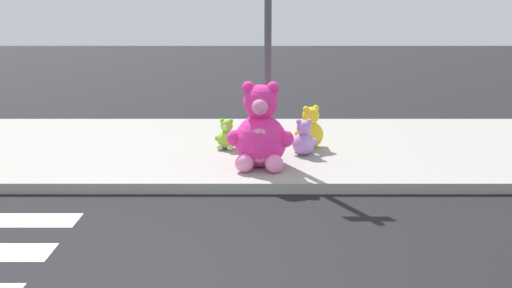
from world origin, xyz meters
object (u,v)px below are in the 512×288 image
(plush_white, at_px, (264,130))
(plush_pink_large, at_px, (262,134))
(plush_lime, at_px, (228,137))
(plush_lavender, at_px, (305,140))
(plush_yellow, at_px, (311,130))
(sign_pole, at_px, (269,48))
(plush_brown, at_px, (258,134))

(plush_white, bearing_deg, plush_pink_large, -91.96)
(plush_white, xyz_separation_m, plush_lime, (-0.61, -0.60, 0.01))
(plush_pink_large, distance_m, plush_lavender, 1.03)
(plush_lavender, height_order, plush_yellow, plush_yellow)
(sign_pole, relative_size, plush_white, 6.67)
(plush_lavender, bearing_deg, plush_yellow, 74.08)
(plush_pink_large, height_order, plush_lavender, plush_pink_large)
(plush_lavender, bearing_deg, plush_pink_large, -134.14)
(sign_pole, height_order, plush_brown, sign_pole)
(plush_pink_large, xyz_separation_m, plush_yellow, (0.83, 1.20, -0.22))
(plush_white, bearing_deg, plush_lavender, -56.53)
(plush_lavender, height_order, plush_brown, plush_brown)
(plush_pink_large, relative_size, plush_white, 2.63)
(plush_lavender, distance_m, plush_brown, 0.87)
(plush_brown, relative_size, plush_lime, 1.17)
(plush_white, height_order, plush_lime, plush_lime)
(plush_lime, bearing_deg, plush_pink_large, -62.81)
(plush_brown, relative_size, plush_white, 1.24)
(plush_pink_large, xyz_separation_m, plush_lime, (-0.55, 1.07, -0.30))
(plush_white, xyz_separation_m, plush_yellow, (0.77, -0.47, 0.09))
(plush_pink_large, distance_m, plush_lime, 1.24)
(plush_brown, xyz_separation_m, plush_lime, (-0.50, -0.09, -0.03))
(plush_lavender, bearing_deg, plush_white, 123.47)
(plush_pink_large, bearing_deg, plush_lavender, 45.86)
(plush_white, relative_size, plush_yellow, 0.68)
(plush_brown, xyz_separation_m, plush_yellow, (0.88, 0.04, 0.05))
(plush_lavender, relative_size, plush_lime, 1.14)
(plush_yellow, bearing_deg, plush_white, 148.81)
(sign_pole, relative_size, plush_lime, 6.29)
(plush_pink_large, relative_size, plush_yellow, 1.78)
(plush_lavender, bearing_deg, sign_pole, -167.73)
(sign_pole, bearing_deg, plush_pink_large, -100.93)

